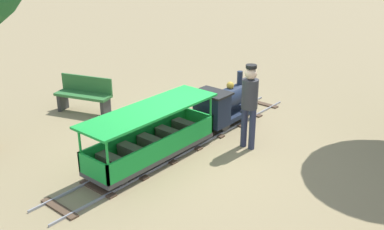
{
  "coord_description": "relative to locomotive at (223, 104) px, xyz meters",
  "views": [
    {
      "loc": [
        5.03,
        -5.84,
        3.73
      ],
      "look_at": [
        0.0,
        0.17,
        0.55
      ],
      "focal_mm": 41.32,
      "sensor_mm": 36.0,
      "label": 1
    }
  ],
  "objects": [
    {
      "name": "conductor_person",
      "position": [
        0.98,
        -0.54,
        0.47
      ],
      "size": [
        0.3,
        0.3,
        1.62
      ],
      "color": "#282D47",
      "rests_on": "ground_plane"
    },
    {
      "name": "park_bench",
      "position": [
        -2.86,
        -1.38,
        -0.07
      ],
      "size": [
        1.36,
        0.8,
        0.82
      ],
      "color": "#2D6B33",
      "rests_on": "ground_plane"
    },
    {
      "name": "passenger_car",
      "position": [
        0.0,
        -2.1,
        -0.06
      ],
      "size": [
        0.82,
        2.7,
        0.97
      ],
      "color": "#3F3F3F",
      "rests_on": "ground_plane"
    },
    {
      "name": "locomotive",
      "position": [
        0.0,
        0.0,
        0.0
      ],
      "size": [
        0.72,
        1.45,
        1.02
      ],
      "color": "#192338",
      "rests_on": "ground_plane"
    },
    {
      "name": "track",
      "position": [
        0.0,
        -1.2,
        -0.47
      ],
      "size": [
        0.76,
        6.4,
        0.04
      ],
      "color": "gray",
      "rests_on": "ground_plane"
    },
    {
      "name": "ground_plane",
      "position": [
        0.0,
        -1.18,
        -0.48
      ],
      "size": [
        60.0,
        60.0,
        0.0
      ],
      "primitive_type": "plane",
      "color": "#8C7A56"
    }
  ]
}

